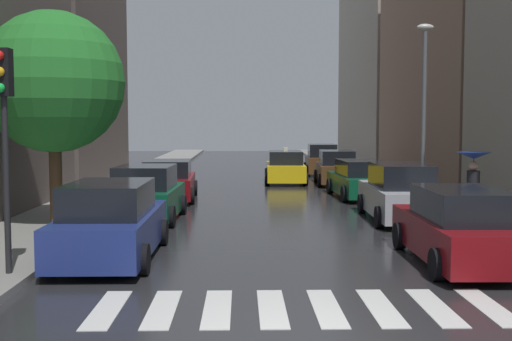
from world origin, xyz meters
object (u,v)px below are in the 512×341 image
object	(u,v)px
parked_car_left_nearest	(111,223)
parked_car_right_nearest	(460,228)
parked_car_right_second	(399,194)
taxi_midroad	(285,168)
parked_car_left_second	(146,195)
parked_car_right_third	(360,180)
lamp_post_right	(424,100)
parked_car_left_third	(168,181)
parked_car_right_fifth	(322,161)
pedestrian_near_tree	(473,172)
street_tree_left	(54,82)
traffic_light_left_corner	(4,110)
parked_car_right_fourth	(336,169)

from	to	relation	value
parked_car_left_nearest	parked_car_right_nearest	bearing A→B (deg)	-94.56
parked_car_right_second	taxi_midroad	bearing A→B (deg)	13.56
parked_car_right_second	taxi_midroad	xyz separation A→B (m)	(-2.70, 12.46, -0.06)
parked_car_left_second	parked_car_right_second	distance (m)	7.88
parked_car_right_third	lamp_post_right	bearing A→B (deg)	-153.06
parked_car_left_third	parked_car_right_second	bearing A→B (deg)	-126.65
parked_car_left_third	parked_car_right_fifth	size ratio (longest dim) A/B	1.10
parked_car_right_nearest	taxi_midroad	xyz separation A→B (m)	(-2.49, 18.60, -0.01)
parked_car_right_second	lamp_post_right	world-z (taller)	lamp_post_right
parked_car_right_second	pedestrian_near_tree	world-z (taller)	pedestrian_near_tree
parked_car_left_second	parked_car_right_second	bearing A→B (deg)	-88.65
street_tree_left	lamp_post_right	world-z (taller)	lamp_post_right
street_tree_left	parked_car_left_second	bearing A→B (deg)	30.37
parked_car_right_fifth	street_tree_left	size ratio (longest dim) A/B	0.67
parked_car_left_third	lamp_post_right	size ratio (longest dim) A/B	0.70
parked_car_right_fifth	taxi_midroad	size ratio (longest dim) A/B	0.90
street_tree_left	traffic_light_left_corner	bearing A→B (deg)	-82.28
parked_car_left_nearest	street_tree_left	distance (m)	5.91
parked_car_left_third	parked_car_right_fourth	world-z (taller)	parked_car_right_fourth
parked_car_left_third	parked_car_right_fifth	xyz separation A→B (m)	(7.59, 11.98, 0.09)
parked_car_right_nearest	parked_car_right_third	distance (m)	12.12
parked_car_left_third	parked_car_right_fourth	xyz separation A→B (m)	(7.56, 6.05, 0.04)
parked_car_right_third	parked_car_right_nearest	bearing A→B (deg)	177.03
parked_car_right_nearest	pedestrian_near_tree	xyz separation A→B (m)	(1.94, 4.53, 0.85)
parked_car_left_third	lamp_post_right	bearing A→B (deg)	-106.46
parked_car_left_third	street_tree_left	xyz separation A→B (m)	(-2.44, -6.74, 3.45)
street_tree_left	lamp_post_right	bearing A→B (deg)	19.98
parked_car_right_nearest	lamp_post_right	size ratio (longest dim) A/B	0.75
parked_car_left_third	parked_car_right_fourth	size ratio (longest dim) A/B	1.06
parked_car_right_fifth	parked_car_left_third	bearing A→B (deg)	150.37
street_tree_left	traffic_light_left_corner	distance (m)	6.24
parked_car_right_third	street_tree_left	bearing A→B (deg)	123.21
parked_car_right_fourth	parked_car_right_fifth	size ratio (longest dim) A/B	1.03
parked_car_right_third	parked_car_left_second	bearing A→B (deg)	124.74
parked_car_left_nearest	parked_car_right_fifth	world-z (taller)	parked_car_right_fifth
parked_car_right_fifth	taxi_midroad	world-z (taller)	taxi_midroad
parked_car_right_third	lamp_post_right	distance (m)	4.66
parked_car_left_third	parked_car_left_nearest	bearing A→B (deg)	177.95
parked_car_right_nearest	pedestrian_near_tree	size ratio (longest dim) A/B	2.31
parked_car_right_second	pedestrian_near_tree	distance (m)	2.49
lamp_post_right	parked_car_right_nearest	bearing A→B (deg)	-101.07
taxi_midroad	lamp_post_right	xyz separation A→B (m)	(4.27, -9.48, 3.10)
parked_car_right_second	parked_car_right_third	size ratio (longest dim) A/B	0.99
parked_car_right_nearest	pedestrian_near_tree	world-z (taller)	pedestrian_near_tree
parked_car_right_fifth	lamp_post_right	size ratio (longest dim) A/B	0.64
parked_car_right_fourth	taxi_midroad	bearing A→B (deg)	70.77
parked_car_right_fifth	traffic_light_left_corner	distance (m)	26.60
parked_car_right_nearest	parked_car_right_second	world-z (taller)	parked_car_right_second
parked_car_right_third	parked_car_left_nearest	bearing A→B (deg)	143.57
parked_car_left_nearest	street_tree_left	size ratio (longest dim) A/B	0.79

